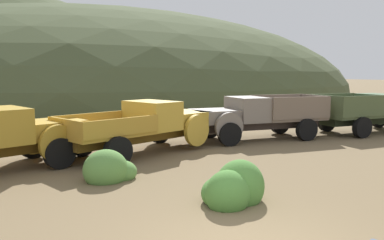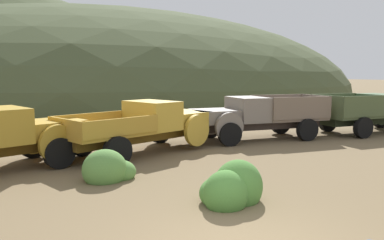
# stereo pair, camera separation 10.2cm
# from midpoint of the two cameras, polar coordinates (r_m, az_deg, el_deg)

# --- Properties ---
(hill_far_left) EXTENTS (77.73, 81.38, 24.35)m
(hill_far_left) POSITION_cam_midpoint_polar(r_m,az_deg,el_deg) (65.73, -14.74, 4.10)
(hill_far_left) COLOR #424C2D
(hill_far_left) RESTS_ON ground
(truck_faded_yellow) EXTENTS (6.28, 4.02, 1.89)m
(truck_faded_yellow) POSITION_cam_midpoint_polar(r_m,az_deg,el_deg) (14.55, -6.05, -0.71)
(truck_faded_yellow) COLOR brown
(truck_faded_yellow) RESTS_ON ground
(truck_primer_gray) EXTENTS (6.22, 2.84, 1.91)m
(truck_primer_gray) POSITION_cam_midpoint_polar(r_m,az_deg,el_deg) (17.22, 8.74, 0.45)
(truck_primer_gray) COLOR #3D322D
(truck_primer_gray) RESTS_ON ground
(truck_weathered_green) EXTENTS (6.01, 2.65, 1.91)m
(truck_weathered_green) POSITION_cam_midpoint_polar(r_m,az_deg,el_deg) (21.44, 25.76, 1.10)
(truck_weathered_green) COLOR #232B1B
(truck_weathered_green) RESTS_ON ground
(bush_front_right) EXTENTS (1.50, 1.10, 1.11)m
(bush_front_right) POSITION_cam_midpoint_polar(r_m,az_deg,el_deg) (10.97, -11.88, -7.20)
(bush_front_right) COLOR #5B8E42
(bush_front_right) RESTS_ON ground
(bush_lone_scrub) EXTENTS (1.54, 1.25, 1.24)m
(bush_lone_scrub) POSITION_cam_midpoint_polar(r_m,az_deg,el_deg) (8.95, 6.01, -10.20)
(bush_lone_scrub) COLOR #4C8438
(bush_lone_scrub) RESTS_ON ground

